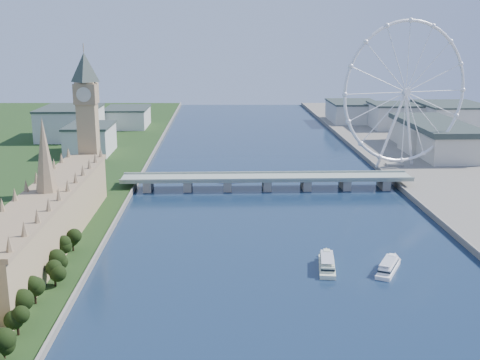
{
  "coord_description": "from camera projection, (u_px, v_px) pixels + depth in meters",
  "views": [
    {
      "loc": [
        -35.2,
        -143.97,
        115.44
      ],
      "look_at": [
        -23.41,
        210.0,
        28.98
      ],
      "focal_mm": 45.0,
      "sensor_mm": 36.0,
      "label": 1
    }
  ],
  "objects": [
    {
      "name": "tour_boat_far",
      "position": [
        388.0,
        272.0,
        299.6
      ],
      "size": [
        20.07,
        29.43,
        6.46
      ],
      "primitive_type": null,
      "rotation": [
        0.0,
        0.0,
        -0.48
      ],
      "color": "white",
      "rests_on": "ground"
    },
    {
      "name": "tree_row",
      "position": [
        15.0,
        322.0,
        226.41
      ],
      "size": [
        8.1,
        200.1,
        21.6
      ],
      "color": "black",
      "rests_on": "ground"
    },
    {
      "name": "london_eye",
      "position": [
        406.0,
        93.0,
        500.92
      ],
      "size": [
        113.6,
        39.12,
        124.3
      ],
      "color": "silver",
      "rests_on": "ground"
    },
    {
      "name": "westminster_bridge",
      "position": [
        267.0,
        180.0,
        458.01
      ],
      "size": [
        220.0,
        22.0,
        9.5
      ],
      "color": "gray",
      "rests_on": "ground"
    },
    {
      "name": "big_ben",
      "position": [
        87.0,
        106.0,
        418.29
      ],
      "size": [
        20.02,
        20.02,
        110.0
      ],
      "color": "tan",
      "rests_on": "ground"
    },
    {
      "name": "county_hall",
      "position": [
        434.0,
        154.0,
        591.46
      ],
      "size": [
        54.0,
        144.0,
        35.0
      ],
      "primitive_type": null,
      "color": "beige",
      "rests_on": "ground"
    },
    {
      "name": "tour_boat_near",
      "position": [
        327.0,
        269.0,
        302.9
      ],
      "size": [
        12.54,
        32.57,
        7.03
      ],
      "primitive_type": null,
      "rotation": [
        0.0,
        0.0,
        -0.14
      ],
      "color": "beige",
      "rests_on": "ground"
    },
    {
      "name": "city_skyline",
      "position": [
        283.0,
        119.0,
        709.35
      ],
      "size": [
        505.0,
        280.0,
        32.0
      ],
      "color": "beige",
      "rests_on": "ground"
    },
    {
      "name": "parliament_range",
      "position": [
        49.0,
        218.0,
        324.83
      ],
      "size": [
        24.0,
        200.0,
        70.0
      ],
      "color": "tan",
      "rests_on": "ground"
    }
  ]
}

